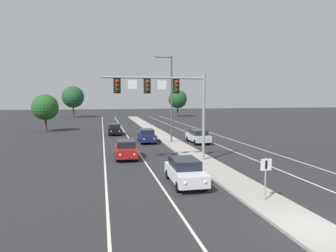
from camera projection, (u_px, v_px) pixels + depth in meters
name	position (u px, v px, depth m)	size (l,w,h in m)	color
ground_plane	(309.00, 230.00, 12.53)	(260.00, 260.00, 0.00)	#28282B
median_island	(188.00, 152.00, 30.04)	(2.40, 110.00, 0.15)	#9E9B93
lane_stripe_oncoming_center	(133.00, 144.00, 35.86)	(0.14, 100.00, 0.01)	silver
lane_stripe_receding_center	(209.00, 141.00, 37.85)	(0.14, 100.00, 0.01)	silver
edge_stripe_left	(104.00, 145.00, 35.16)	(0.14, 100.00, 0.01)	silver
edge_stripe_right	(234.00, 140.00, 38.54)	(0.14, 100.00, 0.01)	silver
overhead_signal_mast	(169.00, 96.00, 24.83)	(8.41, 0.44, 7.20)	gray
median_sign_post	(266.00, 173.00, 15.65)	(0.60, 0.10, 2.20)	gray
street_lamp_median	(170.00, 94.00, 35.61)	(2.58, 0.28, 10.00)	#4C4C51
car_oncoming_white	(185.00, 171.00, 19.12)	(1.88, 4.49, 1.58)	silver
car_oncoming_red	(126.00, 149.00, 27.32)	(1.91, 4.50, 1.58)	maroon
car_oncoming_navy	(147.00, 136.00, 36.78)	(1.91, 4.51, 1.58)	#141E4C
car_oncoming_black	(115.00, 129.00, 44.50)	(1.83, 4.47, 1.58)	black
car_receding_silver	(198.00, 136.00, 36.25)	(1.89, 4.50, 1.58)	#B7B7BC
tree_far_right_c	(178.00, 99.00, 85.14)	(5.14, 5.14, 7.44)	#4C3823
tree_far_left_c	(45.00, 107.00, 47.99)	(4.06, 4.06, 5.88)	#4C3823
tree_far_left_b	(73.00, 97.00, 81.43)	(5.76, 5.76, 8.33)	#4C3823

